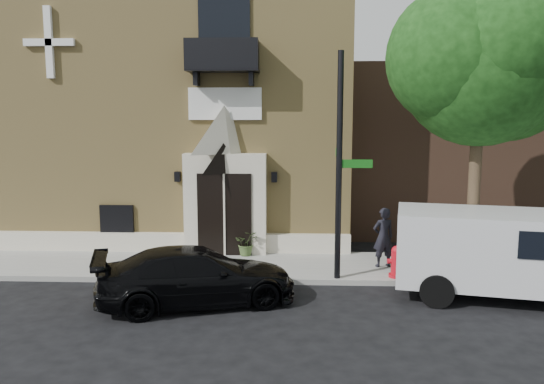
{
  "coord_description": "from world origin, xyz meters",
  "views": [
    {
      "loc": [
        1.17,
        -13.81,
        4.52
      ],
      "look_at": [
        0.51,
        2.0,
        2.25
      ],
      "focal_mm": 35.0,
      "sensor_mm": 36.0,
      "label": 1
    }
  ],
  "objects_px": {
    "black_sedan": "(197,276)",
    "pedestrian_near": "(383,237)",
    "cargo_van": "(517,252)",
    "street_sign": "(340,167)",
    "fire_hydrant": "(396,262)",
    "dumpster": "(522,251)"
  },
  "relations": [
    {
      "from": "cargo_van",
      "to": "fire_hydrant",
      "type": "height_order",
      "value": "cargo_van"
    },
    {
      "from": "cargo_van",
      "to": "street_sign",
      "type": "bearing_deg",
      "value": 176.42
    },
    {
      "from": "street_sign",
      "to": "dumpster",
      "type": "height_order",
      "value": "street_sign"
    },
    {
      "from": "dumpster",
      "to": "black_sedan",
      "type": "bearing_deg",
      "value": -177.97
    },
    {
      "from": "cargo_van",
      "to": "dumpster",
      "type": "relative_size",
      "value": 2.57
    },
    {
      "from": "cargo_van",
      "to": "fire_hydrant",
      "type": "bearing_deg",
      "value": 165.86
    },
    {
      "from": "street_sign",
      "to": "dumpster",
      "type": "relative_size",
      "value": 2.75
    },
    {
      "from": "black_sedan",
      "to": "dumpster",
      "type": "height_order",
      "value": "dumpster"
    },
    {
      "from": "street_sign",
      "to": "fire_hydrant",
      "type": "distance_m",
      "value": 3.06
    },
    {
      "from": "cargo_van",
      "to": "street_sign",
      "type": "xyz_separation_m",
      "value": [
        -4.27,
        1.16,
        1.97
      ]
    },
    {
      "from": "black_sedan",
      "to": "cargo_van",
      "type": "distance_m",
      "value": 7.85
    },
    {
      "from": "black_sedan",
      "to": "street_sign",
      "type": "xyz_separation_m",
      "value": [
        3.54,
        1.77,
        2.5
      ]
    },
    {
      "from": "black_sedan",
      "to": "fire_hydrant",
      "type": "bearing_deg",
      "value": -86.53
    },
    {
      "from": "street_sign",
      "to": "dumpster",
      "type": "distance_m",
      "value": 5.68
    },
    {
      "from": "black_sedan",
      "to": "cargo_van",
      "type": "bearing_deg",
      "value": -102.35
    },
    {
      "from": "black_sedan",
      "to": "pedestrian_near",
      "type": "relative_size",
      "value": 2.73
    },
    {
      "from": "black_sedan",
      "to": "fire_hydrant",
      "type": "height_order",
      "value": "black_sedan"
    },
    {
      "from": "cargo_van",
      "to": "fire_hydrant",
      "type": "relative_size",
      "value": 6.46
    },
    {
      "from": "black_sedan",
      "to": "cargo_van",
      "type": "xyz_separation_m",
      "value": [
        7.8,
        0.61,
        0.53
      ]
    },
    {
      "from": "dumpster",
      "to": "pedestrian_near",
      "type": "relative_size",
      "value": 1.26
    },
    {
      "from": "black_sedan",
      "to": "pedestrian_near",
      "type": "distance_m",
      "value": 5.74
    },
    {
      "from": "fire_hydrant",
      "to": "street_sign",
      "type": "bearing_deg",
      "value": -175.46
    }
  ]
}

